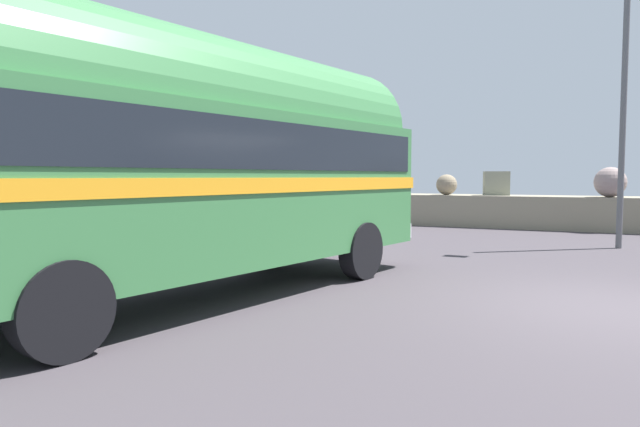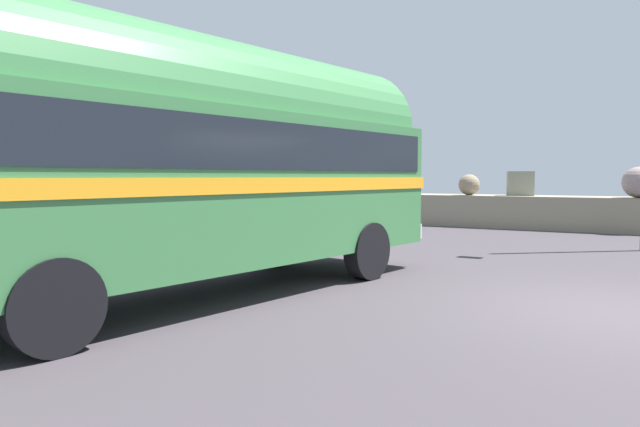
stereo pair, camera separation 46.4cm
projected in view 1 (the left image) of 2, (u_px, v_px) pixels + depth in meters
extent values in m
cube|color=#3D373D|center=(613.00, 309.00, 7.26)|extent=(32.00, 26.00, 0.02)
cube|color=gray|center=(597.00, 214.00, 17.86)|extent=(31.36, 1.80, 1.10)
cube|color=gray|center=(254.00, 183.00, 23.85)|extent=(1.01, 1.02, 0.71)
sphere|color=gray|center=(309.00, 178.00, 21.79)|extent=(1.17, 1.17, 1.17)
cube|color=gray|center=(359.00, 176.00, 21.26)|extent=(1.73, 1.74, 1.32)
sphere|color=gray|center=(447.00, 185.00, 19.48)|extent=(0.72, 0.72, 0.72)
cube|color=gray|center=(496.00, 183.00, 19.09)|extent=(0.95, 0.79, 0.82)
sphere|color=gray|center=(610.00, 182.00, 17.23)|extent=(0.94, 0.94, 0.94)
cylinder|color=black|center=(264.00, 241.00, 10.66)|extent=(0.46, 1.00, 0.96)
cylinder|color=black|center=(361.00, 251.00, 9.35)|extent=(0.46, 1.00, 0.96)
cylinder|color=black|center=(62.00, 310.00, 5.17)|extent=(0.46, 1.00, 0.96)
cube|color=#3A7943|center=(197.00, 188.00, 7.84)|extent=(3.97, 8.70, 2.10)
cylinder|color=#3A7943|center=(196.00, 113.00, 7.77)|extent=(3.71, 8.34, 2.20)
cube|color=orange|center=(197.00, 185.00, 7.84)|extent=(4.03, 8.80, 0.20)
cube|color=black|center=(196.00, 147.00, 7.81)|extent=(3.94, 8.38, 0.64)
cube|color=silver|center=(359.00, 228.00, 11.33)|extent=(2.27, 0.60, 0.28)
cylinder|color=#5B5B60|center=(624.00, 105.00, 13.16)|extent=(0.14, 0.14, 6.85)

